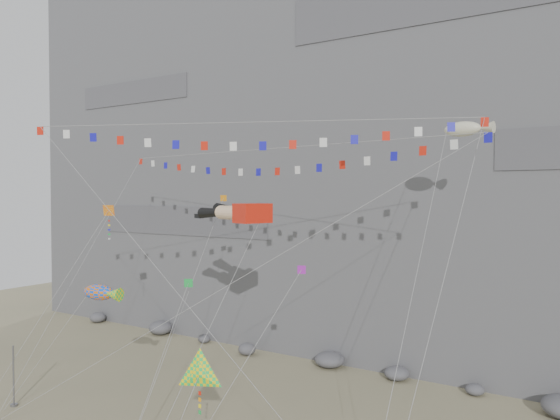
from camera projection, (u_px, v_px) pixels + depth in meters
name	position (u px, v px, depth m)	size (l,w,h in m)	color
cliff	(395.00, 99.00, 58.43)	(80.00, 28.00, 50.00)	slate
talus_boulders	(330.00, 360.00, 46.53)	(60.00, 3.00, 1.20)	#57575C
anchor_pole_left	(13.00, 376.00, 37.95)	(0.12, 0.12, 4.24)	slate
legs_kite	(236.00, 212.00, 37.58)	(7.61, 15.00, 18.08)	red
flag_banner_upper	(267.00, 149.00, 39.83)	(31.86, 16.69, 25.73)	red
flag_banner_lower	(248.00, 123.00, 33.72)	(25.72, 11.55, 22.94)	red
harlequin_kite	(108.00, 211.00, 41.96)	(3.97, 9.39, 16.18)	red
fish_windsock	(99.00, 292.00, 35.86)	(8.32, 3.80, 10.84)	orange
delta_kite	(199.00, 374.00, 26.73)	(2.48, 4.57, 7.73)	yellow
blimp_windsock	(462.00, 130.00, 35.09)	(3.73, 15.40, 23.86)	beige
small_kite_a	(222.00, 203.00, 41.74)	(5.23, 15.10, 20.96)	orange
small_kite_b	(300.00, 273.00, 32.51)	(3.11, 9.55, 13.80)	purple
small_kite_c	(188.00, 285.00, 34.97)	(3.49, 9.31, 12.77)	green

